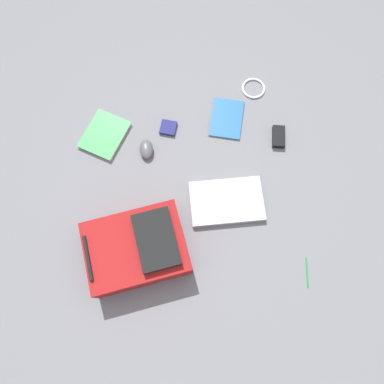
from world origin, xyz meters
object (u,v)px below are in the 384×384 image
(book_blue, at_px, (105,135))
(pen_black, at_px, (307,272))
(backpack, at_px, (138,248))
(earbud_pouch, at_px, (168,128))
(laptop, at_px, (227,201))
(book_red, at_px, (227,118))
(cable_coil, at_px, (253,88))
(computer_mouse, at_px, (146,149))
(power_brick, at_px, (279,137))

(book_blue, height_order, pen_black, book_blue)
(backpack, distance_m, earbud_pouch, 0.66)
(book_blue, relative_size, pen_black, 2.22)
(laptop, distance_m, book_red, 0.46)
(book_red, bearing_deg, backpack, 50.29)
(backpack, distance_m, cable_coil, 1.06)
(laptop, height_order, book_blue, laptop)
(backpack, xyz_separation_m, book_blue, (0.12, -0.62, -0.07))
(book_red, bearing_deg, laptop, 80.15)
(book_blue, height_order, earbud_pouch, book_blue)
(computer_mouse, bearing_deg, book_red, -162.99)
(book_blue, relative_size, power_brick, 2.60)
(computer_mouse, xyz_separation_m, power_brick, (-0.68, 0.02, -0.01))
(book_blue, xyz_separation_m, cable_coil, (-0.82, -0.17, -0.00))
(earbud_pouch, bearing_deg, book_red, -177.67)
(cable_coil, xyz_separation_m, pen_black, (-0.06, 1.00, -0.00))
(backpack, bearing_deg, power_brick, -147.91)
(backpack, relative_size, laptop, 1.29)
(book_red, xyz_separation_m, computer_mouse, (0.44, 0.12, 0.02))
(laptop, bearing_deg, computer_mouse, -42.51)
(laptop, bearing_deg, cable_coil, -112.54)
(book_red, bearing_deg, computer_mouse, 15.80)
(book_blue, height_order, power_brick, power_brick)
(laptop, distance_m, book_blue, 0.72)
(computer_mouse, bearing_deg, cable_coil, -153.91)
(laptop, relative_size, book_red, 1.39)
(book_red, xyz_separation_m, book_blue, (0.64, 0.01, 0.01))
(book_blue, bearing_deg, computer_mouse, 150.45)
(earbud_pouch, bearing_deg, cable_coil, -160.45)
(backpack, height_order, book_red, backpack)
(backpack, xyz_separation_m, power_brick, (-0.77, -0.48, -0.06))
(book_blue, relative_size, cable_coil, 2.38)
(pen_black, bearing_deg, computer_mouse, -46.85)
(laptop, distance_m, pen_black, 0.50)
(book_red, bearing_deg, cable_coil, -137.61)
(laptop, height_order, book_red, laptop)
(backpack, xyz_separation_m, earbud_pouch, (-0.21, -0.62, -0.07))
(computer_mouse, bearing_deg, earbud_pouch, -137.22)
(power_brick, distance_m, earbud_pouch, 0.57)
(cable_coil, xyz_separation_m, earbud_pouch, (0.49, 0.17, 0.00))
(pen_black, bearing_deg, power_brick, -91.00)
(book_blue, height_order, cable_coil, book_blue)
(computer_mouse, distance_m, cable_coil, 0.68)
(book_red, xyz_separation_m, power_brick, (-0.25, 0.15, 0.01))
(laptop, bearing_deg, book_blue, -38.27)
(backpack, relative_size, earbud_pouch, 5.94)
(book_red, relative_size, power_brick, 2.26)
(backpack, height_order, computer_mouse, backpack)
(pen_black, relative_size, earbud_pouch, 1.72)
(laptop, xyz_separation_m, pen_black, (-0.31, 0.39, -0.01))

